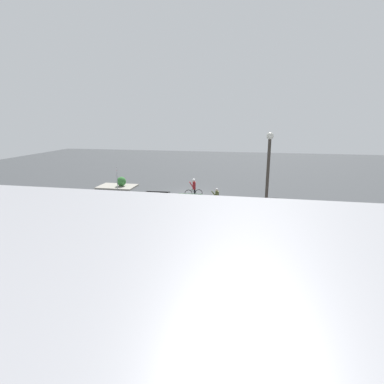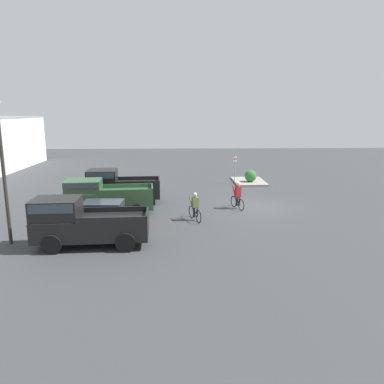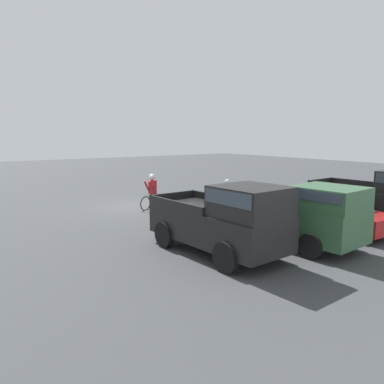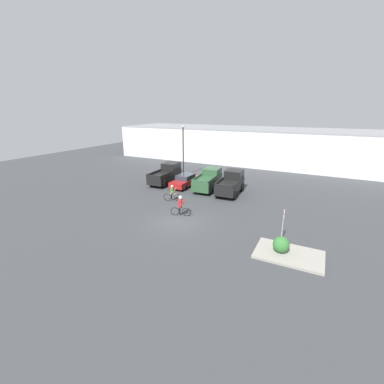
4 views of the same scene
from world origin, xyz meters
name	(u,v)px [view 4 (image 4 of 4)]	position (x,y,z in m)	size (l,w,h in m)	color
ground_plane	(178,222)	(0.00, 0.00, 0.00)	(80.00, 80.00, 0.00)	#383A3D
warehouse_building	(260,145)	(0.00, 28.02, 2.80)	(49.76, 12.03, 5.61)	silver
pickup_truck_0	(167,173)	(-7.03, 9.51, 1.18)	(2.33, 5.25, 2.28)	black
sedan_0	(185,180)	(-4.21, 9.09, 0.72)	(2.03, 4.69, 1.43)	maroon
pickup_truck_1	(209,179)	(-1.44, 9.55, 1.11)	(2.48, 5.31, 2.14)	#2D5133
pickup_truck_2	(231,182)	(1.37, 9.14, 1.19)	(2.40, 4.93, 2.31)	black
cyclist_0	(180,205)	(-0.43, 1.23, 0.93)	(1.66, 0.67, 1.81)	black
cyclist_1	(172,193)	(-2.98, 4.09, 0.81)	(1.73, 0.69, 1.65)	black
fire_lane_sign	(283,223)	(7.98, 0.16, 1.50)	(0.12, 0.29, 2.49)	#9E9EA3
lamppost	(183,147)	(-6.63, 12.98, 3.94)	(0.36, 0.36, 6.71)	#2D2823
curb_island	(289,255)	(8.68, -1.22, 0.07)	(4.05, 2.68, 0.15)	gray
shrub	(281,245)	(8.17, -1.25, 0.66)	(1.02, 1.02, 1.02)	#337033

